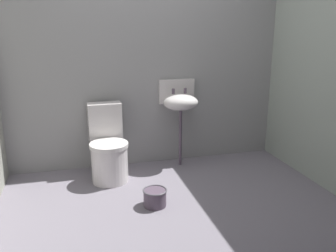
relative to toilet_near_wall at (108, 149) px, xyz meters
The scene contains 5 objects.
ground_plane 1.08m from the toilet_near_wall, 60.18° to the right, with size 3.54×2.86×0.08m, color slate.
wall_back 1.02m from the toilet_near_wall, 38.50° to the left, with size 3.54×0.10×2.23m, color #959494.
toilet_near_wall is the anchor object (origin of this frame).
sink 0.97m from the toilet_near_wall, 12.50° to the left, with size 0.42×0.35×0.99m.
bucket 0.85m from the toilet_near_wall, 65.74° to the right, with size 0.22×0.22×0.16m.
Camera 1 is at (-0.83, -2.78, 1.61)m, focal length 38.70 mm.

